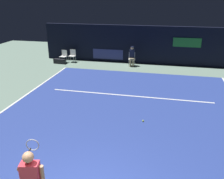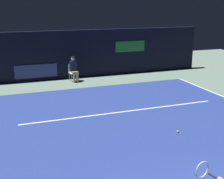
{
  "view_description": "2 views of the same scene",
  "coord_description": "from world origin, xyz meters",
  "views": [
    {
      "loc": [
        1.5,
        -3.56,
        4.5
      ],
      "look_at": [
        -0.6,
        5.86,
        0.73
      ],
      "focal_mm": 38.79,
      "sensor_mm": 36.0,
      "label": 1
    },
    {
      "loc": [
        -4.2,
        -3.16,
        3.99
      ],
      "look_at": [
        -0.64,
        6.54,
        1.08
      ],
      "focal_mm": 49.3,
      "sensor_mm": 36.0,
      "label": 2
    }
  ],
  "objects": [
    {
      "name": "line_judge_on_chair",
      "position": [
        -0.66,
        12.31,
        0.69
      ],
      "size": [
        0.49,
        0.56,
        1.32
      ],
      "color": "white",
      "rests_on": "ground"
    },
    {
      "name": "court_surface",
      "position": [
        0.0,
        4.94,
        0.01
      ],
      "size": [
        9.87,
        11.88,
        0.01
      ],
      "primitive_type": "cube",
      "color": "navy",
      "rests_on": "ground"
    },
    {
      "name": "back_wall",
      "position": [
        -0.0,
        13.21,
        1.3
      ],
      "size": [
        14.29,
        0.33,
        2.6
      ],
      "color": "black",
      "rests_on": "ground"
    },
    {
      "name": "line_service",
      "position": [
        0.0,
        7.02,
        0.01
      ],
      "size": [
        7.7,
        0.1,
        0.01
      ],
      "primitive_type": "cube",
      "color": "white",
      "rests_on": "court_surface"
    },
    {
      "name": "ground_plane",
      "position": [
        0.0,
        4.94,
        0.0
      ],
      "size": [
        28.99,
        28.99,
        0.0
      ],
      "primitive_type": "plane",
      "color": "slate"
    },
    {
      "name": "tennis_ball",
      "position": [
        0.89,
        4.62,
        0.05
      ],
      "size": [
        0.07,
        0.07,
        0.07
      ],
      "primitive_type": "sphere",
      "color": "#CCE033",
      "rests_on": "court_surface"
    }
  ]
}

